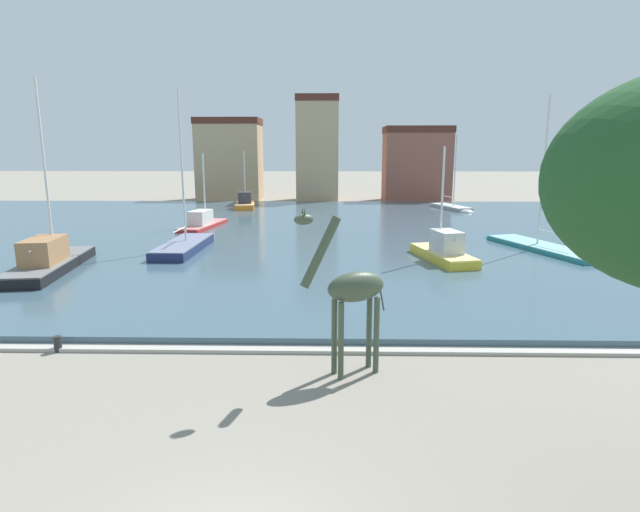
{
  "coord_description": "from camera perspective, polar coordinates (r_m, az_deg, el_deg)",
  "views": [
    {
      "loc": [
        1.52,
        -6.21,
        6.22
      ],
      "look_at": [
        1.12,
        13.12,
        2.2
      ],
      "focal_mm": 28.55,
      "sensor_mm": 36.0,
      "label": 1
    }
  ],
  "objects": [
    {
      "name": "harbor_water",
      "position": [
        38.19,
        -1.11,
        2.63
      ],
      "size": [
        77.68,
        44.7,
        0.34
      ],
      "primitive_type": "cube",
      "color": "#3D5666",
      "rests_on": "ground"
    },
    {
      "name": "quay_edge_coping",
      "position": [
        16.36,
        -4.29,
        -10.41
      ],
      "size": [
        77.68,
        0.5,
        0.12
      ],
      "primitive_type": "cube",
      "color": "#ADA89E",
      "rests_on": "ground"
    },
    {
      "name": "giraffe_statue",
      "position": [
        14.02,
        3.54,
        -3.88
      ],
      "size": [
        2.61,
        1.56,
        4.79
      ],
      "color": "#3D4C38",
      "rests_on": "ground"
    },
    {
      "name": "sailboat_navy",
      "position": [
        32.04,
        -14.66,
        1.03
      ],
      "size": [
        2.11,
        7.77,
        9.63
      ],
      "color": "navy",
      "rests_on": "ground"
    },
    {
      "name": "sailboat_yellow",
      "position": [
        28.91,
        13.29,
        0.32
      ],
      "size": [
        2.97,
        6.4,
        6.44
      ],
      "color": "gold",
      "rests_on": "ground"
    },
    {
      "name": "sailboat_black",
      "position": [
        29.15,
        -27.64,
        -0.58
      ],
      "size": [
        3.18,
        9.0,
        9.64
      ],
      "color": "black",
      "rests_on": "ground"
    },
    {
      "name": "sailboat_teal",
      "position": [
        34.11,
        22.9,
        0.91
      ],
      "size": [
        4.99,
        9.83,
        9.38
      ],
      "color": "teal",
      "rests_on": "ground"
    },
    {
      "name": "sailboat_red",
      "position": [
        41.12,
        -12.74,
        3.52
      ],
      "size": [
        2.73,
        7.53,
        6.02
      ],
      "color": "red",
      "rests_on": "ground"
    },
    {
      "name": "sailboat_grey",
      "position": [
        53.5,
        14.77,
        5.11
      ],
      "size": [
        3.47,
        6.67,
        7.73
      ],
      "color": "#939399",
      "rests_on": "ground"
    },
    {
      "name": "sailboat_orange",
      "position": [
        54.29,
        -8.36,
        5.75
      ],
      "size": [
        2.53,
        6.45,
        6.17
      ],
      "color": "orange",
      "rests_on": "ground"
    },
    {
      "name": "mooring_bollard",
      "position": [
        18.22,
        -27.32,
        -8.75
      ],
      "size": [
        0.24,
        0.24,
        0.5
      ],
      "primitive_type": "cylinder",
      "color": "#232326",
      "rests_on": "ground"
    },
    {
      "name": "townhouse_narrow_midrow",
      "position": [
        66.78,
        -10.09,
        10.62
      ],
      "size": [
        8.04,
        5.24,
        10.19
      ],
      "color": "tan",
      "rests_on": "ground"
    },
    {
      "name": "townhouse_wide_warehouse",
      "position": [
        64.01,
        -0.26,
        11.85
      ],
      "size": [
        5.1,
        6.67,
        12.64
      ],
      "color": "tan",
      "rests_on": "ground"
    },
    {
      "name": "townhouse_corner_house",
      "position": [
        65.14,
        10.74,
        10.09
      ],
      "size": [
        8.15,
        5.49,
        9.09
      ],
      "color": "#8E5142",
      "rests_on": "ground"
    }
  ]
}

